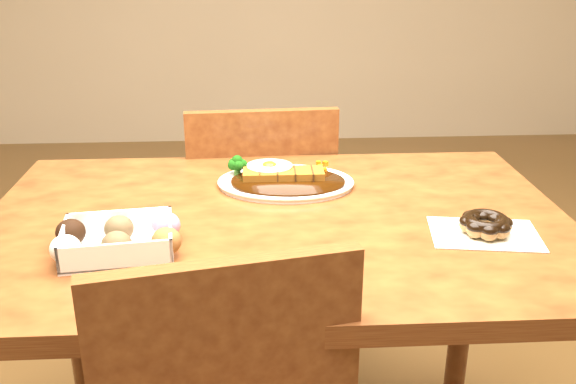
{
  "coord_description": "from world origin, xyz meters",
  "views": [
    {
      "loc": [
        -0.05,
        -1.2,
        1.28
      ],
      "look_at": [
        0.02,
        -0.01,
        0.81
      ],
      "focal_mm": 40.0,
      "sensor_mm": 36.0,
      "label": 1
    }
  ],
  "objects": [
    {
      "name": "chair_far",
      "position": [
        -0.03,
        0.53,
        0.48
      ],
      "size": [
        0.44,
        0.44,
        0.87
      ],
      "rotation": [
        0.0,
        0.0,
        3.2
      ],
      "color": "#4F220F",
      "rests_on": "ground"
    },
    {
      "name": "table",
      "position": [
        0.0,
        0.0,
        0.65
      ],
      "size": [
        1.2,
        0.8,
        0.75
      ],
      "color": "#4F220F",
      "rests_on": "ground"
    },
    {
      "name": "katsu_curry_plate",
      "position": [
        0.02,
        0.18,
        0.77
      ],
      "size": [
        0.32,
        0.24,
        0.06
      ],
      "rotation": [
        0.0,
        0.0,
        -0.08
      ],
      "color": "white",
      "rests_on": "table"
    },
    {
      "name": "donut_box",
      "position": [
        -0.29,
        -0.14,
        0.78
      ],
      "size": [
        0.23,
        0.17,
        0.06
      ],
      "rotation": [
        0.0,
        0.0,
        0.12
      ],
      "color": "white",
      "rests_on": "table"
    },
    {
      "name": "pon_de_ring",
      "position": [
        0.4,
        -0.1,
        0.77
      ],
      "size": [
        0.22,
        0.17,
        0.04
      ],
      "rotation": [
        0.0,
        0.0,
        -0.15
      ],
      "color": "silver",
      "rests_on": "table"
    }
  ]
}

